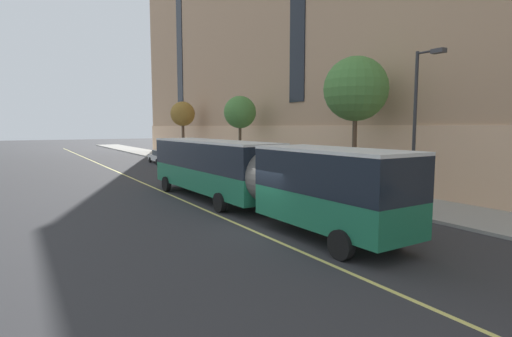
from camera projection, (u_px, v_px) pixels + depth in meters
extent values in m
plane|color=#303033|center=(272.00, 229.00, 16.87)|extent=(260.00, 260.00, 0.00)
cube|color=#9E9B93|center=(371.00, 197.00, 24.16)|extent=(4.85, 160.00, 0.15)
cube|color=#E5B68D|center=(442.00, 164.00, 22.61)|extent=(0.14, 110.00, 4.40)
cube|color=#1E232B|center=(179.00, 9.00, 55.74)|extent=(0.10, 2.00, 28.55)
cube|color=#1E704C|center=(211.00, 178.00, 23.68)|extent=(2.83, 11.93, 1.25)
cube|color=black|center=(211.00, 155.00, 23.53)|extent=(2.84, 11.93, 1.52)
cube|color=white|center=(211.00, 141.00, 23.45)|extent=(2.86, 11.93, 0.12)
cube|color=#19232D|center=(174.00, 152.00, 28.56)|extent=(2.37, 0.13, 1.14)
cube|color=orange|center=(174.00, 142.00, 28.49)|extent=(1.81, 0.10, 0.28)
cube|color=black|center=(175.00, 177.00, 28.76)|extent=(2.53, 0.17, 0.24)
cube|color=white|center=(163.00, 174.00, 28.25)|extent=(0.28, 0.07, 0.18)
cube|color=white|center=(186.00, 172.00, 29.21)|extent=(0.28, 0.07, 0.18)
cylinder|color=#595651|center=(274.00, 177.00, 18.20)|extent=(2.47, 1.05, 2.45)
cube|color=#1E704C|center=(332.00, 208.00, 15.06)|extent=(2.72, 6.71, 1.25)
cube|color=black|center=(332.00, 172.00, 14.92)|extent=(2.73, 6.71, 1.52)
cube|color=white|center=(333.00, 150.00, 14.83)|extent=(2.75, 6.71, 0.12)
cylinder|color=black|center=(166.00, 184.00, 26.55)|extent=(0.32, 1.01, 1.00)
cylinder|color=black|center=(202.00, 181.00, 27.93)|extent=(0.32, 1.01, 1.00)
cylinder|color=black|center=(220.00, 203.00, 20.08)|extent=(0.32, 1.01, 1.00)
cylinder|color=black|center=(262.00, 198.00, 21.46)|extent=(0.32, 1.01, 1.00)
cylinder|color=black|center=(341.00, 245.00, 12.92)|extent=(0.32, 1.01, 1.00)
cylinder|color=black|center=(393.00, 233.00, 14.29)|extent=(0.32, 1.01, 1.00)
cube|color=#23603D|center=(219.00, 170.00, 33.53)|extent=(1.82, 4.64, 0.64)
cube|color=#232D38|center=(220.00, 163.00, 33.28)|extent=(1.59, 2.09, 0.56)
cube|color=#23603D|center=(220.00, 160.00, 33.24)|extent=(1.55, 2.00, 0.04)
cylinder|color=black|center=(202.00, 173.00, 34.32)|extent=(0.23, 0.64, 0.64)
cylinder|color=black|center=(220.00, 172.00, 35.23)|extent=(0.23, 0.64, 0.64)
cylinder|color=black|center=(217.00, 177.00, 31.90)|extent=(0.23, 0.64, 0.64)
cylinder|color=black|center=(236.00, 175.00, 32.81)|extent=(0.23, 0.64, 0.64)
cube|color=#B21E19|center=(340.00, 196.00, 21.15)|extent=(1.97, 4.54, 0.64)
cube|color=#232D38|center=(343.00, 185.00, 20.89)|extent=(1.65, 2.07, 0.56)
cube|color=#B21E19|center=(344.00, 180.00, 20.86)|extent=(1.62, 1.98, 0.04)
cylinder|color=black|center=(311.00, 199.00, 21.96)|extent=(0.24, 0.65, 0.64)
cylinder|color=black|center=(336.00, 197.00, 22.81)|extent=(0.24, 0.65, 0.64)
cylinder|color=black|center=(345.00, 208.00, 19.55)|extent=(0.24, 0.65, 0.64)
cylinder|color=black|center=(372.00, 205.00, 20.40)|extent=(0.24, 0.65, 0.64)
cube|color=silver|center=(184.00, 163.00, 40.33)|extent=(1.95, 4.40, 0.64)
cube|color=#232D38|center=(185.00, 157.00, 40.09)|extent=(1.64, 2.01, 0.56)
cube|color=silver|center=(185.00, 154.00, 40.06)|extent=(1.61, 1.92, 0.04)
cylinder|color=black|center=(171.00, 165.00, 41.00)|extent=(0.24, 0.65, 0.64)
cylinder|color=black|center=(187.00, 165.00, 41.96)|extent=(0.24, 0.65, 0.64)
cylinder|color=black|center=(181.00, 168.00, 38.77)|extent=(0.24, 0.65, 0.64)
cylinder|color=black|center=(198.00, 167.00, 39.73)|extent=(0.24, 0.65, 0.64)
cube|color=silver|center=(161.00, 158.00, 46.93)|extent=(1.81, 4.83, 0.64)
cube|color=#232D38|center=(161.00, 153.00, 46.66)|extent=(1.55, 2.19, 0.56)
cube|color=silver|center=(161.00, 150.00, 46.63)|extent=(1.51, 2.09, 0.04)
cylinder|color=black|center=(150.00, 160.00, 47.82)|extent=(0.23, 0.64, 0.64)
cylinder|color=black|center=(164.00, 159.00, 48.66)|extent=(0.23, 0.64, 0.64)
cylinder|color=black|center=(157.00, 162.00, 45.26)|extent=(0.23, 0.64, 0.64)
cylinder|color=black|center=(172.00, 161.00, 46.10)|extent=(0.23, 0.64, 0.64)
cylinder|color=brown|center=(354.00, 150.00, 24.80)|extent=(0.29, 0.29, 5.37)
sphere|color=#4C843D|center=(356.00, 89.00, 24.41)|extent=(3.94, 3.94, 3.94)
cylinder|color=brown|center=(240.00, 146.00, 37.30)|extent=(0.27, 0.27, 4.66)
sphere|color=#4C843D|center=(240.00, 112.00, 36.97)|extent=(2.99, 2.99, 2.99)
cylinder|color=brown|center=(183.00, 140.00, 49.75)|extent=(0.35, 0.35, 4.89)
sphere|color=olive|center=(183.00, 114.00, 49.40)|extent=(3.02, 3.02, 3.02)
cylinder|color=#2D2D30|center=(414.00, 133.00, 19.22)|extent=(0.16, 0.16, 7.70)
cylinder|color=#2D2D30|center=(428.00, 52.00, 18.36)|extent=(0.10, 1.10, 0.10)
cube|color=#3D3D3F|center=(439.00, 51.00, 17.90)|extent=(0.36, 0.60, 0.20)
cylinder|color=red|center=(270.00, 178.00, 30.21)|extent=(0.24, 0.24, 0.55)
sphere|color=silver|center=(270.00, 174.00, 30.17)|extent=(0.20, 0.20, 0.20)
cylinder|color=silver|center=(268.00, 177.00, 30.12)|extent=(0.10, 0.09, 0.09)
cylinder|color=silver|center=(271.00, 177.00, 30.29)|extent=(0.10, 0.09, 0.09)
cube|color=#E0D66B|center=(222.00, 217.00, 18.98)|extent=(0.16, 140.00, 0.01)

